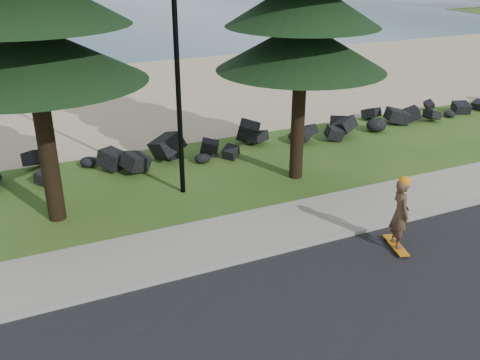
{
  "coord_description": "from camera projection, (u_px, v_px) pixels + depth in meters",
  "views": [
    {
      "loc": [
        -4.32,
        -10.19,
        6.5
      ],
      "look_at": [
        0.34,
        0.0,
        1.58
      ],
      "focal_mm": 40.0,
      "sensor_mm": 36.0,
      "label": 1
    }
  ],
  "objects": [
    {
      "name": "kerb",
      "position": [
        243.0,
        260.0,
        11.97
      ],
      "size": [
        160.0,
        0.2,
        0.1
      ],
      "primitive_type": "cube",
      "color": "#9B978B",
      "rests_on": "ground"
    },
    {
      "name": "sidewalk",
      "position": [
        224.0,
        238.0,
        12.89
      ],
      "size": [
        160.0,
        2.0,
        0.08
      ],
      "primitive_type": "cube",
      "color": "gray",
      "rests_on": "ground"
    },
    {
      "name": "beach_sand",
      "position": [
        103.0,
        98.0,
        24.81
      ],
      "size": [
        160.0,
        15.0,
        0.01
      ],
      "primitive_type": "cube",
      "color": "tan",
      "rests_on": "ground"
    },
    {
      "name": "ground",
      "position": [
        227.0,
        243.0,
        12.74
      ],
      "size": [
        160.0,
        160.0,
        0.0
      ],
      "primitive_type": "plane",
      "color": "#2E5219",
      "rests_on": "ground"
    },
    {
      "name": "skateboarder",
      "position": [
        400.0,
        214.0,
        12.13
      ],
      "size": [
        0.54,
        1.01,
        1.83
      ],
      "rotation": [
        0.0,
        0.0,
        1.3
      ],
      "color": "orange",
      "rests_on": "ground"
    },
    {
      "name": "lamp_post",
      "position": [
        176.0,
        46.0,
        13.75
      ],
      "size": [
        0.25,
        0.14,
        8.14
      ],
      "color": "black",
      "rests_on": "ground"
    },
    {
      "name": "seawall_boulders",
      "position": [
        159.0,
        163.0,
        17.41
      ],
      "size": [
        60.0,
        2.4,
        1.1
      ],
      "primitive_type": null,
      "color": "black",
      "rests_on": "ground"
    },
    {
      "name": "ocean",
      "position": [
        32.0,
        14.0,
        55.2
      ],
      "size": [
        160.0,
        58.0,
        0.01
      ],
      "primitive_type": "cube",
      "color": "#3D6875",
      "rests_on": "ground"
    }
  ]
}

